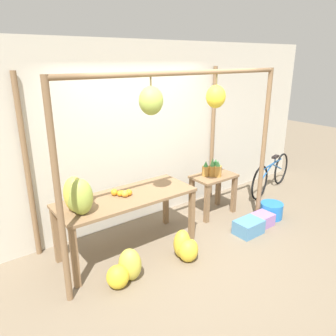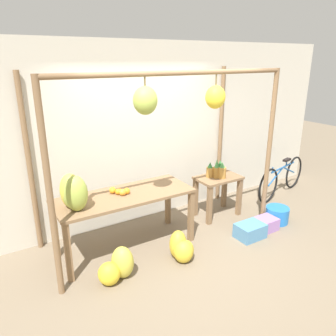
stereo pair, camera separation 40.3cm
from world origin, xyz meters
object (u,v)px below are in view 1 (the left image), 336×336
at_px(banana_pile_on_table, 77,196).
at_px(fruit_crate_white, 249,227).
at_px(orange_pile, 122,193).
at_px(blue_bucket, 271,210).
at_px(banana_pile_ground_left, 125,269).
at_px(parked_bicycle, 271,174).
at_px(banana_pile_ground_right, 186,247).
at_px(fruit_crate_purple, 261,220).
at_px(pineapple_cluster, 213,169).

xyz_separation_m(banana_pile_on_table, fruit_crate_white, (2.36, -0.65, -0.91)).
height_order(orange_pile, blue_bucket, orange_pile).
xyz_separation_m(banana_pile_ground_left, fruit_crate_white, (2.07, -0.13, -0.07)).
relative_size(blue_bucket, parked_bicycle, 0.22).
distance_m(banana_pile_ground_right, fruit_crate_white, 1.19).
relative_size(orange_pile, banana_pile_ground_right, 0.52).
relative_size(blue_bucket, fruit_crate_purple, 0.98).
bearing_deg(fruit_crate_white, banana_pile_ground_left, 176.53).
distance_m(banana_pile_ground_left, fruit_crate_white, 2.07).
bearing_deg(banana_pile_on_table, fruit_crate_white, -15.37).
bearing_deg(orange_pile, pineapple_cluster, 2.76).
bearing_deg(fruit_crate_white, orange_pile, 156.66).
xyz_separation_m(parked_bicycle, fruit_crate_purple, (-1.32, -0.81, -0.25)).
relative_size(orange_pile, parked_bicycle, 0.15).
distance_m(pineapple_cluster, parked_bicycle, 1.71).
bearing_deg(fruit_crate_white, pineapple_cluster, 87.98).
relative_size(orange_pile, banana_pile_ground_left, 0.44).
relative_size(pineapple_cluster, fruit_crate_white, 0.75).
xyz_separation_m(banana_pile_on_table, pineapple_cluster, (2.39, 0.18, -0.21)).
distance_m(orange_pile, pineapple_cluster, 1.75).
bearing_deg(banana_pile_ground_right, fruit_crate_purple, -0.92).
xyz_separation_m(banana_pile_ground_right, parked_bicycle, (2.86, 0.79, 0.18)).
bearing_deg(orange_pile, parked_bicycle, 1.85).
distance_m(banana_pile_on_table, fruit_crate_white, 2.62).
xyz_separation_m(orange_pile, fruit_crate_purple, (2.08, -0.70, -0.76)).
distance_m(pineapple_cluster, banana_pile_ground_right, 1.57).
distance_m(banana_pile_on_table, banana_pile_ground_left, 1.03).
bearing_deg(fruit_crate_white, fruit_crate_purple, 6.79).
xyz_separation_m(pineapple_cluster, banana_pile_ground_right, (-1.21, -0.76, -0.64)).
height_order(banana_pile_ground_right, fruit_crate_white, banana_pile_ground_right).
xyz_separation_m(banana_pile_on_table, parked_bicycle, (4.04, 0.20, -0.67)).
bearing_deg(banana_pile_ground_left, fruit_crate_white, -3.47).
relative_size(orange_pile, blue_bucket, 0.66).
xyz_separation_m(banana_pile_ground_right, fruit_crate_white, (1.18, -0.07, -0.06)).
bearing_deg(parked_bicycle, banana_pile_on_table, -177.12).
bearing_deg(banana_pile_ground_left, parked_bicycle, 11.01).
relative_size(banana_pile_ground_left, fruit_crate_purple, 1.47).
distance_m(orange_pile, banana_pile_ground_left, 0.98).
xyz_separation_m(banana_pile_on_table, banana_pile_ground_left, (0.30, -0.52, -0.84)).
xyz_separation_m(pineapple_cluster, parked_bicycle, (1.65, 0.03, -0.46)).
bearing_deg(banana_pile_ground_left, blue_bucket, -0.10).
xyz_separation_m(pineapple_cluster, blue_bucket, (0.69, -0.71, -0.68)).
relative_size(banana_pile_on_table, pineapple_cluster, 1.44).
relative_size(fruit_crate_white, fruit_crate_purple, 1.11).
distance_m(orange_pile, fruit_crate_white, 2.02).
distance_m(banana_pile_ground_right, fruit_crate_purple, 1.54).
height_order(fruit_crate_white, blue_bucket, blue_bucket).
bearing_deg(banana_pile_on_table, orange_pile, 8.24).
relative_size(pineapple_cluster, banana_pile_ground_right, 0.68).
bearing_deg(pineapple_cluster, fruit_crate_white, -92.02).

